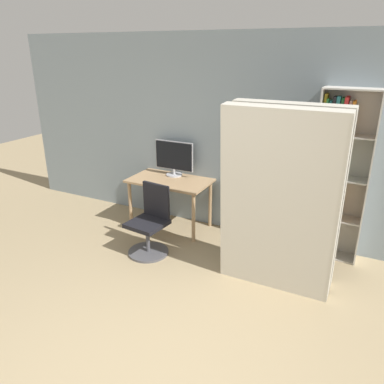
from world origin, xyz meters
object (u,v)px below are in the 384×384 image
at_px(monitor, 174,158).
at_px(mattress_near, 278,205).
at_px(mattress_far, 285,196).
at_px(bookshelf, 334,176).
at_px(office_chair, 150,227).

distance_m(monitor, mattress_near, 2.07).
bearing_deg(mattress_near, mattress_far, 90.00).
bearing_deg(bookshelf, mattress_far, -117.48).
xyz_separation_m(monitor, mattress_near, (1.79, -1.03, -0.01)).
distance_m(office_chair, mattress_near, 1.74).
distance_m(mattress_near, mattress_far, 0.28).
height_order(monitor, bookshelf, bookshelf).
relative_size(office_chair, mattress_near, 0.45).
xyz_separation_m(office_chair, bookshelf, (2.02, 0.98, 0.69)).
bearing_deg(office_chair, mattress_far, 7.49).
relative_size(bookshelf, mattress_far, 1.04).
distance_m(bookshelf, mattress_near, 1.13).
xyz_separation_m(bookshelf, mattress_near, (-0.40, -1.05, -0.05)).
bearing_deg(bookshelf, monitor, -179.44).
bearing_deg(bookshelf, office_chair, -153.99).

